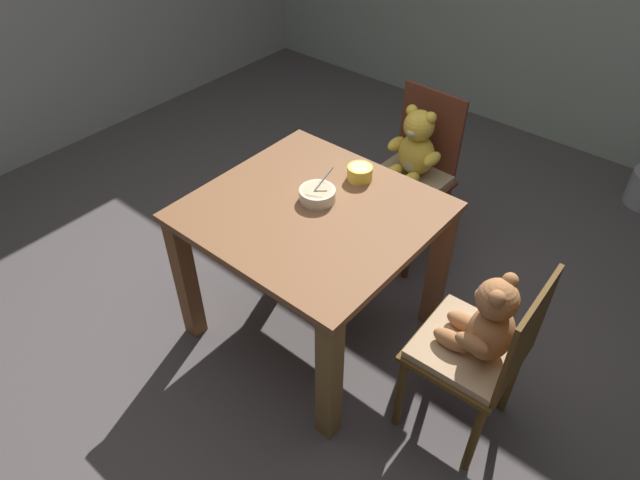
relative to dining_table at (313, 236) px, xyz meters
name	(u,v)px	position (x,y,z in m)	size (l,w,h in m)	color
ground_plane	(314,327)	(0.00, 0.00, -0.61)	(5.20, 5.20, 0.04)	#4D4747
dining_table	(313,236)	(0.00, 0.00, 0.00)	(0.97, 0.92, 0.74)	brown
teddy_chair_far_center	(413,162)	(0.00, 0.82, -0.02)	(0.41, 0.42, 0.92)	#592B1C
teddy_chair_near_right	(482,337)	(0.84, -0.01, -0.03)	(0.41, 0.42, 0.88)	#503614
porridge_bowl_cream_center	(317,194)	(-0.03, 0.06, 0.18)	(0.16, 0.17, 0.13)	beige
porridge_bowl_yellow_far_center	(360,173)	(0.02, 0.31, 0.19)	(0.12, 0.12, 0.06)	yellow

